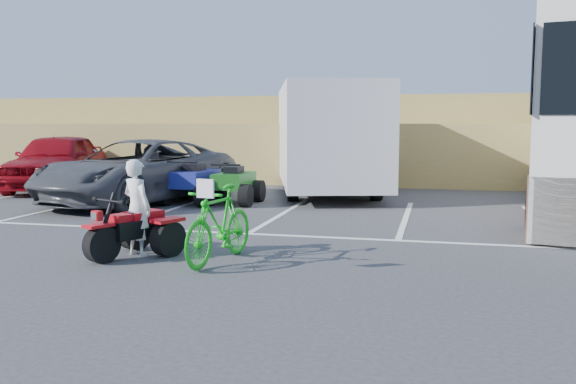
% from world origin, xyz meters
% --- Properties ---
extents(ground, '(100.00, 100.00, 0.00)m').
position_xyz_m(ground, '(0.00, 0.00, 0.00)').
color(ground, '#363638').
rests_on(ground, ground).
extents(parking_stripes, '(28.00, 5.16, 0.01)m').
position_xyz_m(parking_stripes, '(0.87, 4.07, 0.00)').
color(parking_stripes, white).
rests_on(parking_stripes, ground).
extents(grass_embankment, '(40.00, 8.50, 3.10)m').
position_xyz_m(grass_embankment, '(0.00, 15.48, 1.42)').
color(grass_embankment, olive).
rests_on(grass_embankment, ground).
extents(red_trike_atv, '(1.57, 1.74, 0.93)m').
position_xyz_m(red_trike_atv, '(-1.15, 0.13, 0.00)').
color(red_trike_atv, '#B50A13').
rests_on(red_trike_atv, ground).
extents(rider, '(0.63, 0.54, 1.47)m').
position_xyz_m(rider, '(-1.09, 0.27, 0.74)').
color(rider, white).
rests_on(rider, ground).
extents(green_dirt_bike, '(0.83, 1.92, 1.12)m').
position_xyz_m(green_dirt_bike, '(0.28, 0.14, 0.56)').
color(green_dirt_bike, '#14BF19').
rests_on(green_dirt_bike, ground).
extents(grey_pickup, '(4.02, 6.23, 1.60)m').
position_xyz_m(grey_pickup, '(-4.09, 6.05, 0.80)').
color(grey_pickup, '#404247').
rests_on(grey_pickup, ground).
extents(red_car, '(3.34, 5.42, 1.72)m').
position_xyz_m(red_car, '(-7.97, 8.31, 0.86)').
color(red_car, maroon).
rests_on(red_car, ground).
extents(cargo_trailer, '(4.33, 7.00, 3.05)m').
position_xyz_m(cargo_trailer, '(0.28, 9.08, 1.65)').
color(cargo_trailer, silver).
rests_on(cargo_trailer, ground).
extents(quad_atv_blue, '(1.39, 1.80, 1.13)m').
position_xyz_m(quad_atv_blue, '(-2.60, 6.15, 0.00)').
color(quad_atv_blue, navy).
rests_on(quad_atv_blue, ground).
extents(quad_atv_green, '(1.21, 1.61, 1.05)m').
position_xyz_m(quad_atv_green, '(-1.61, 6.34, 0.00)').
color(quad_atv_green, '#125113').
rests_on(quad_atv_green, ground).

